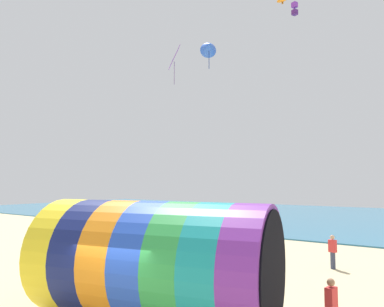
{
  "coord_description": "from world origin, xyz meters",
  "views": [
    {
      "loc": [
        7.79,
        -7.65,
        4.28
      ],
      "look_at": [
        0.07,
        3.3,
        5.3
      ],
      "focal_mm": 35.0,
      "sensor_mm": 36.0,
      "label": 1
    }
  ],
  "objects": [
    {
      "name": "kite_orange_parafoil",
      "position": [
        -0.32,
        13.37,
        15.3
      ],
      "size": [
        0.81,
        0.45,
        0.41
      ],
      "color": "orange"
    },
    {
      "name": "kite_purple_diamond",
      "position": [
        -8.68,
        13.47,
        13.37
      ],
      "size": [
        1.36,
        1.35,
        2.84
      ],
      "color": "purple"
    },
    {
      "name": "bystander_mid_beach",
      "position": [
        2.64,
        11.77,
        0.84
      ],
      "size": [
        0.41,
        0.31,
        1.65
      ],
      "color": "#383D56",
      "rests_on": "ground"
    },
    {
      "name": "bystander_near_water",
      "position": [
        -2.55,
        13.8,
        0.85
      ],
      "size": [
        0.3,
        0.4,
        1.66
      ],
      "color": "#383D56",
      "rests_on": "ground"
    },
    {
      "name": "sea",
      "position": [
        0.0,
        39.36,
        0.05
      ],
      "size": [
        120.0,
        40.0,
        0.1
      ],
      "primitive_type": "cube",
      "color": "teal",
      "rests_on": "ground"
    },
    {
      "name": "kite_purple_box",
      "position": [
        -1.1,
        17.71,
        16.65
      ],
      "size": [
        0.44,
        0.44,
        0.98
      ],
      "color": "purple"
    },
    {
      "name": "giant_inflatable_tube",
      "position": [
        0.1,
        1.3,
        1.84
      ],
      "size": [
        7.92,
        5.11,
        3.68
      ],
      "color": "yellow",
      "rests_on": "ground"
    },
    {
      "name": "kite_blue_delta",
      "position": [
        -1.05,
        6.22,
        10.36
      ],
      "size": [
        1.06,
        1.07,
        1.4
      ],
      "color": "blue"
    }
  ]
}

